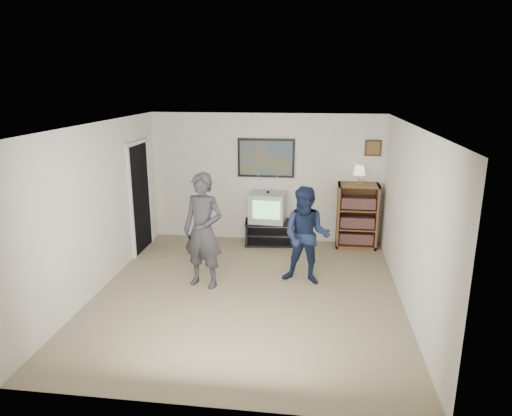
% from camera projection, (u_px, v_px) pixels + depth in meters
% --- Properties ---
extents(room_shell, '(4.51, 5.00, 2.51)m').
position_uv_depth(room_shell, '(251.00, 207.00, 6.83)').
color(room_shell, '#7A6D4D').
rests_on(room_shell, ground).
extents(media_stand, '(0.97, 0.60, 0.46)m').
position_uv_depth(media_stand, '(269.00, 232.00, 8.89)').
color(media_stand, black).
rests_on(media_stand, room_shell).
extents(crt_television, '(0.71, 0.61, 0.56)m').
position_uv_depth(crt_television, '(268.00, 207.00, 8.76)').
color(crt_television, '#A9A9A4').
rests_on(crt_television, media_stand).
extents(bookshelf, '(0.75, 0.43, 1.23)m').
position_uv_depth(bookshelf, '(357.00, 216.00, 8.63)').
color(bookshelf, brown).
rests_on(bookshelf, room_shell).
extents(table_lamp, '(0.23, 0.23, 0.36)m').
position_uv_depth(table_lamp, '(359.00, 175.00, 8.38)').
color(table_lamp, '#FEF1C0').
rests_on(table_lamp, bookshelf).
extents(person_tall, '(0.74, 0.59, 1.78)m').
position_uv_depth(person_tall, '(203.00, 231.00, 6.90)').
color(person_tall, '#2D2C2F').
rests_on(person_tall, room_shell).
extents(person_short, '(0.84, 0.70, 1.54)m').
position_uv_depth(person_short, '(306.00, 236.00, 7.03)').
color(person_short, '#151F3B').
rests_on(person_short, room_shell).
extents(controller_left, '(0.04, 0.11, 0.03)m').
position_uv_depth(controller_left, '(209.00, 203.00, 7.04)').
color(controller_left, white).
rests_on(controller_left, person_tall).
extents(controller_right, '(0.05, 0.11, 0.03)m').
position_uv_depth(controller_right, '(311.00, 208.00, 7.19)').
color(controller_right, white).
rests_on(controller_right, person_short).
extents(poster, '(1.10, 0.03, 0.75)m').
position_uv_depth(poster, '(266.00, 158.00, 8.76)').
color(poster, black).
rests_on(poster, room_shell).
extents(air_vent, '(0.28, 0.02, 0.14)m').
position_uv_depth(air_vent, '(238.00, 142.00, 8.75)').
color(air_vent, white).
rests_on(air_vent, room_shell).
extents(small_picture, '(0.30, 0.03, 0.30)m').
position_uv_depth(small_picture, '(373.00, 148.00, 8.46)').
color(small_picture, black).
rests_on(small_picture, room_shell).
extents(doorway, '(0.03, 0.85, 2.00)m').
position_uv_depth(doorway, '(140.00, 198.00, 8.37)').
color(doorway, black).
rests_on(doorway, room_shell).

